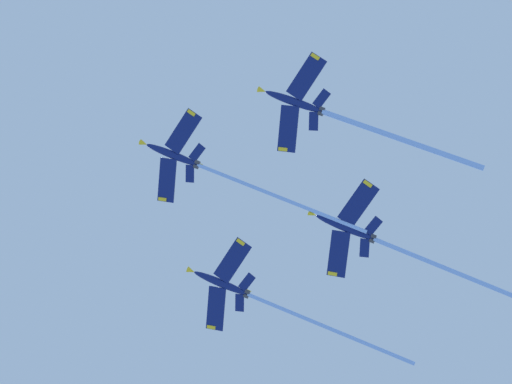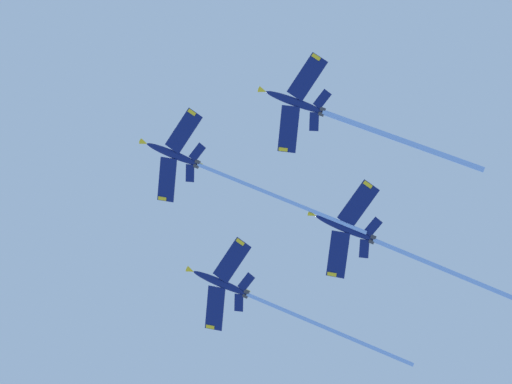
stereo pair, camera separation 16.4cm
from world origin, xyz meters
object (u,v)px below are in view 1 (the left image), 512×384
Objects in this scene: jet_lead at (203,167)px; jet_right_wing at (251,296)px; jet_slot at (383,243)px; jet_left_wing at (337,117)px.

jet_right_wing is (15.24, 22.50, -5.45)m from jet_lead.
jet_slot is at bearing 7.76° from jet_lead.
jet_right_wing is at bearing 55.88° from jet_lead.
jet_left_wing is 39.37m from jet_right_wing.
jet_right_wing is at bearing 101.75° from jet_left_wing.
jet_slot is (13.73, 21.07, -4.37)m from jet_left_wing.
jet_right_wing reaches higher than jet_left_wing.
jet_right_wing is at bearing 141.24° from jet_slot.
jet_left_wing is 0.93× the size of jet_right_wing.
jet_left_wing is 0.95× the size of jet_slot.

